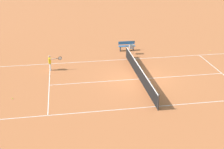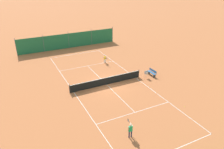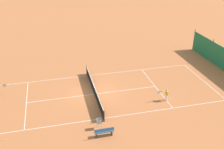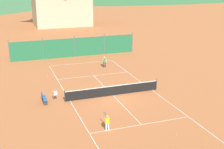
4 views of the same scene
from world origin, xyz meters
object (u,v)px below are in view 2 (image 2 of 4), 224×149
object	(u,v)px
tennis_net	(107,81)
player_far_baseline	(130,129)
ball_hopper	(146,73)
courtside_bench	(152,72)
tennis_ball_near_corner	(185,107)
tennis_ball_alley_right	(59,61)
tennis_ball_mid_court	(72,62)
player_near_service	(105,58)

from	to	relation	value
tennis_net	player_far_baseline	size ratio (longest dim) A/B	6.96
ball_hopper	courtside_bench	xyz separation A→B (m)	(-1.04, -0.19, -0.21)
tennis_ball_near_corner	ball_hopper	size ratio (longest dim) A/B	0.07
ball_hopper	tennis_ball_alley_right	bearing A→B (deg)	-50.51
courtside_bench	tennis_ball_alley_right	bearing A→B (deg)	-46.74
ball_hopper	tennis_ball_mid_court	bearing A→B (deg)	-52.99
tennis_net	courtside_bench	bearing A→B (deg)	176.36
player_far_baseline	ball_hopper	size ratio (longest dim) A/B	1.48
tennis_net	ball_hopper	distance (m)	5.34
tennis_ball_mid_court	ball_hopper	size ratio (longest dim) A/B	0.07
tennis_ball_alley_right	player_far_baseline	bearing A→B (deg)	93.38
player_far_baseline	tennis_ball_alley_right	distance (m)	19.03
player_near_service	player_far_baseline	xyz separation A→B (m)	(4.92, 15.43, 0.06)
tennis_ball_near_corner	player_far_baseline	bearing A→B (deg)	10.07
tennis_ball_alley_right	ball_hopper	size ratio (longest dim) A/B	0.07
tennis_net	tennis_ball_mid_court	size ratio (longest dim) A/B	139.09
player_far_baseline	tennis_ball_alley_right	bearing A→B (deg)	-86.62
tennis_net	tennis_ball_near_corner	world-z (taller)	tennis_net
tennis_net	player_far_baseline	xyz separation A→B (m)	(2.19, 9.12, 0.27)
tennis_ball_alley_right	ball_hopper	xyz separation A→B (m)	(-8.62, 10.45, 0.62)
tennis_ball_alley_right	tennis_ball_near_corner	size ratio (longest dim) A/B	1.00
player_near_service	player_far_baseline	bearing A→B (deg)	72.31
tennis_ball_alley_right	courtside_bench	world-z (taller)	courtside_bench
tennis_net	courtside_bench	distance (m)	6.36
tennis_net	player_near_service	world-z (taller)	player_near_service
ball_hopper	player_near_service	bearing A→B (deg)	-69.53
tennis_ball_alley_right	tennis_net	bearing A→B (deg)	108.58
player_near_service	tennis_ball_alley_right	bearing A→B (deg)	-30.47
player_far_baseline	tennis_ball_near_corner	bearing A→B (deg)	-169.93
player_far_baseline	player_near_service	bearing A→B (deg)	-107.69
player_near_service	ball_hopper	size ratio (longest dim) A/B	1.35
player_far_baseline	tennis_ball_alley_right	size ratio (longest dim) A/B	19.97
tennis_net	player_near_service	distance (m)	6.87
player_near_service	tennis_ball_near_corner	distance (m)	14.35
tennis_ball_near_corner	tennis_ball_alley_right	bearing A→B (deg)	-64.91
player_near_service	tennis_ball_mid_court	world-z (taller)	player_near_service
tennis_ball_mid_court	ball_hopper	xyz separation A→B (m)	(-6.98, 9.26, 0.62)
ball_hopper	courtside_bench	world-z (taller)	ball_hopper
ball_hopper	player_far_baseline	bearing A→B (deg)	48.68
tennis_ball_mid_court	player_far_baseline	bearing A→B (deg)	88.33
tennis_ball_alley_right	ball_hopper	bearing A→B (deg)	129.49
tennis_ball_mid_court	player_near_service	bearing A→B (deg)	151.86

